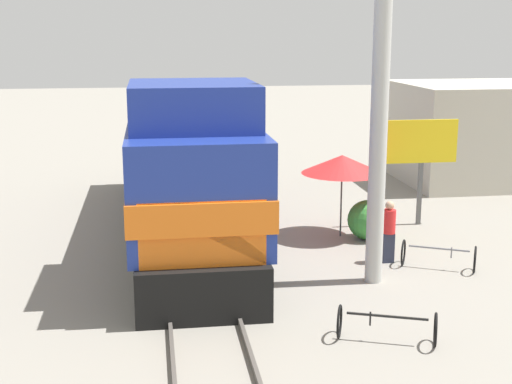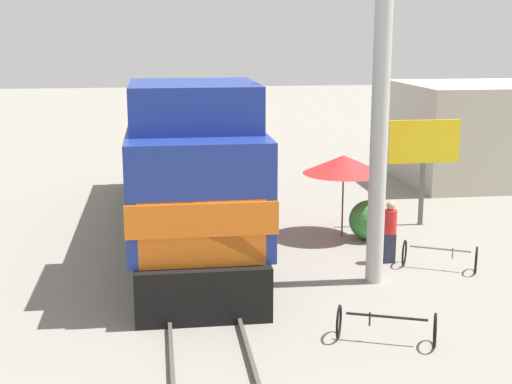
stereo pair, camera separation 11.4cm
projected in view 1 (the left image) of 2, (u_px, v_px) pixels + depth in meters
The scene contains 12 objects.
ground_plane at pixel (193, 260), 18.90m from camera, with size 120.00×120.00×0.00m, color gray.
rail_near at pixel (165, 259), 18.78m from camera, with size 0.08×33.23×0.15m, color #4C4742.
rail_far at pixel (219, 257), 18.99m from camera, with size 0.08×33.23×0.15m, color #4C4742.
locomotive at pixel (186, 167), 20.87m from camera, with size 3.13×14.69×4.79m.
utility_pole at pixel (381, 63), 16.21m from camera, with size 1.80×0.41×10.36m.
vendor_umbrella at pixel (342, 164), 20.70m from camera, with size 2.38×2.38×2.44m.
billboard_sign at pixel (422, 147), 21.91m from camera, with size 2.24×0.12×3.30m.
shrub_cluster at pixel (367, 220), 20.74m from camera, with size 1.16×1.16×1.16m, color #388C38.
person_bystander at pixel (389, 229), 18.58m from camera, with size 0.34×0.34×1.66m.
bicycle at pixel (439, 255), 18.18m from camera, with size 1.94×1.45×0.68m.
bicycle_spare at pixel (387, 325), 13.88m from camera, with size 2.01×1.32×0.68m.
building_block_distant at pixel (499, 132), 28.83m from camera, with size 7.99×5.67×3.91m, color #B7B2A3.
Camera 1 is at (-0.97, -18.08, 5.96)m, focal length 50.00 mm.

